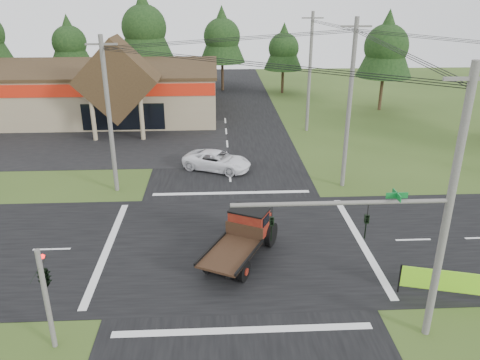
{
  "coord_description": "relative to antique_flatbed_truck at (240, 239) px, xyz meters",
  "views": [
    {
      "loc": [
        -0.92,
        -22.49,
        13.16
      ],
      "look_at": [
        0.45,
        4.05,
        2.2
      ],
      "focal_mm": 35.0,
      "sensor_mm": 36.0,
      "label": 1
    }
  ],
  "objects": [
    {
      "name": "road_ew",
      "position": [
        -0.17,
        1.49,
        -1.2
      ],
      "size": [
        120.0,
        12.0,
        0.02
      ],
      "primitive_type": "cube",
      "color": "black",
      "rests_on": "ground"
    },
    {
      "name": "roadside_banner",
      "position": [
        9.27,
        -3.8,
        -0.46
      ],
      "size": [
        4.27,
        1.29,
        1.5
      ],
      "primitive_type": null,
      "rotation": [
        0.0,
        0.0,
        -0.27
      ],
      "color": "#81D91D",
      "rests_on": "ground"
    },
    {
      "name": "utility_pole_nw",
      "position": [
        -8.17,
        9.49,
        4.18
      ],
      "size": [
        2.0,
        0.3,
        10.5
      ],
      "color": "#595651",
      "rests_on": "ground"
    },
    {
      "name": "parking_apron",
      "position": [
        -14.17,
        20.49,
        -1.19
      ],
      "size": [
        28.0,
        14.0,
        0.02
      ],
      "primitive_type": "cube",
      "color": "black",
      "rests_on": "ground"
    },
    {
      "name": "tree_row_d",
      "position": [
        -0.17,
        43.49,
        6.17
      ],
      "size": [
        6.16,
        6.16,
        11.11
      ],
      "color": "#332316",
      "rests_on": "ground"
    },
    {
      "name": "utility_pole_nr",
      "position": [
        7.33,
        -6.01,
        4.43
      ],
      "size": [
        2.0,
        0.3,
        11.0
      ],
      "color": "#595651",
      "rests_on": "ground"
    },
    {
      "name": "antique_flatbed_truck",
      "position": [
        0.0,
        0.0,
        0.0
      ],
      "size": [
        4.58,
        6.15,
        2.42
      ],
      "primitive_type": null,
      "rotation": [
        0.0,
        0.0,
        -0.47
      ],
      "color": "#5B100D",
      "rests_on": "ground"
    },
    {
      "name": "white_pickup",
      "position": [
        -1.11,
        13.12,
        -0.48
      ],
      "size": [
        5.8,
        4.38,
        1.46
      ],
      "primitive_type": "imported",
      "rotation": [
        0.0,
        0.0,
        1.15
      ],
      "color": "white",
      "rests_on": "ground"
    },
    {
      "name": "utility_pole_ne",
      "position": [
        7.83,
        9.49,
        4.68
      ],
      "size": [
        2.0,
        0.3,
        11.5
      ],
      "color": "#595651",
      "rests_on": "ground"
    },
    {
      "name": "ground",
      "position": [
        -0.17,
        1.49,
        -1.21
      ],
      "size": [
        120.0,
        120.0,
        0.0
      ],
      "primitive_type": "plane",
      "color": "#32491A",
      "rests_on": "ground"
    },
    {
      "name": "cvs_building",
      "position": [
        -15.87,
        31.06,
        1.57
      ],
      "size": [
        30.4,
        18.2,
        9.19
      ],
      "color": "gray",
      "rests_on": "ground"
    },
    {
      "name": "traffic_signal_corner",
      "position": [
        -7.67,
        -5.83,
        2.32
      ],
      "size": [
        0.53,
        2.48,
        4.4
      ],
      "color": "#595651",
      "rests_on": "ground"
    },
    {
      "name": "tree_row_c",
      "position": [
        -10.17,
        42.49,
        7.51
      ],
      "size": [
        7.28,
        7.28,
        13.13
      ],
      "color": "#332316",
      "rests_on": "ground"
    },
    {
      "name": "tree_row_e",
      "position": [
        7.83,
        41.49,
        4.82
      ],
      "size": [
        5.04,
        5.04,
        9.09
      ],
      "color": "#332316",
      "rests_on": "ground"
    },
    {
      "name": "tree_side_ne",
      "position": [
        17.83,
        31.49,
        6.17
      ],
      "size": [
        6.16,
        6.16,
        11.11
      ],
      "color": "#332316",
      "rests_on": "ground"
    },
    {
      "name": "utility_pole_n",
      "position": [
        7.83,
        23.49,
        4.53
      ],
      "size": [
        2.0,
        0.3,
        11.2
      ],
      "color": "#595651",
      "rests_on": "ground"
    },
    {
      "name": "tree_row_b",
      "position": [
        -20.17,
        43.49,
        5.5
      ],
      "size": [
        5.6,
        5.6,
        10.1
      ],
      "color": "#332316",
      "rests_on": "ground"
    },
    {
      "name": "road_ns",
      "position": [
        -0.17,
        1.49,
        -1.2
      ],
      "size": [
        12.0,
        120.0,
        0.02
      ],
      "primitive_type": "cube",
      "color": "black",
      "rests_on": "ground"
    },
    {
      "name": "traffic_signal_mast",
      "position": [
        5.65,
        -6.01,
        3.22
      ],
      "size": [
        8.12,
        0.24,
        7.0
      ],
      "color": "#595651",
      "rests_on": "ground"
    }
  ]
}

